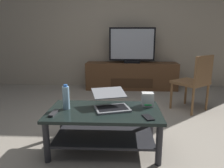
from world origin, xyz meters
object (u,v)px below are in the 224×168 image
object	(u,v)px
laptop	(111,102)
dining_chair	(195,80)
television	(132,46)
cell_phone	(148,117)
tv_remote	(54,113)
router_box	(148,99)
coffee_table	(104,122)
water_bottle_near	(66,97)
media_cabinet	(131,76)

from	to	relation	value
laptop	dining_chair	bearing A→B (deg)	41.93
television	cell_phone	xyz separation A→B (m)	(0.03, -2.64, -0.49)
television	tv_remote	bearing A→B (deg)	-108.15
cell_phone	router_box	bearing A→B (deg)	68.28
television	laptop	world-z (taller)	television
router_box	coffee_table	bearing A→B (deg)	-160.60
television	water_bottle_near	world-z (taller)	television
router_box	cell_phone	xyz separation A→B (m)	(-0.03, -0.33, -0.07)
media_cabinet	television	bearing A→B (deg)	-90.00
media_cabinet	dining_chair	xyz separation A→B (m)	(0.89, -1.31, 0.20)
coffee_table	water_bottle_near	distance (m)	0.46
laptop	water_bottle_near	xyz separation A→B (m)	(-0.45, -0.06, 0.06)
coffee_table	dining_chair	distance (m)	1.74
water_bottle_near	router_box	bearing A→B (deg)	9.04
media_cabinet	cell_phone	world-z (taller)	media_cabinet
water_bottle_near	tv_remote	size ratio (longest dim) A/B	1.57
television	tv_remote	size ratio (longest dim) A/B	5.89
dining_chair	laptop	distance (m)	1.63
coffee_table	router_box	distance (m)	0.51
television	tv_remote	distance (m)	2.77
media_cabinet	laptop	size ratio (longest dim) A/B	4.12
dining_chair	laptop	bearing A→B (deg)	-138.07
coffee_table	cell_phone	world-z (taller)	cell_phone
coffee_table	cell_phone	bearing A→B (deg)	-23.33
dining_chair	television	bearing A→B (deg)	124.60
water_bottle_near	laptop	bearing A→B (deg)	7.11
media_cabinet	tv_remote	xyz separation A→B (m)	(-0.85, -2.61, 0.15)
water_bottle_near	coffee_table	bearing A→B (deg)	-3.67
coffee_table	water_bottle_near	world-z (taller)	water_bottle_near
laptop	coffee_table	bearing A→B (deg)	-127.57
coffee_table	laptop	xyz separation A→B (m)	(0.06, 0.08, 0.19)
coffee_table	laptop	size ratio (longest dim) A/B	2.39
television	water_bottle_near	size ratio (longest dim) A/B	3.75
media_cabinet	water_bottle_near	world-z (taller)	water_bottle_near
coffee_table	television	xyz separation A→B (m)	(0.38, 2.46, 0.63)
water_bottle_near	cell_phone	size ratio (longest dim) A/B	1.80
router_box	tv_remote	world-z (taller)	router_box
dining_chair	cell_phone	xyz separation A→B (m)	(-0.86, -1.35, -0.06)
coffee_table	media_cabinet	size ratio (longest dim) A/B	0.58
coffee_table	cell_phone	size ratio (longest dim) A/B	7.95
router_box	tv_remote	distance (m)	0.96
water_bottle_near	tv_remote	bearing A→B (deg)	-118.78
tv_remote	media_cabinet	bearing A→B (deg)	75.44
dining_chair	router_box	xyz separation A→B (m)	(-0.83, -1.01, 0.00)
router_box	water_bottle_near	size ratio (longest dim) A/B	0.56
dining_chair	laptop	size ratio (longest dim) A/B	1.85
laptop	tv_remote	xyz separation A→B (m)	(-0.53, -0.21, -0.05)
dining_chair	cell_phone	size ratio (longest dim) A/B	6.14
media_cabinet	router_box	world-z (taller)	media_cabinet
coffee_table	dining_chair	world-z (taller)	dining_chair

